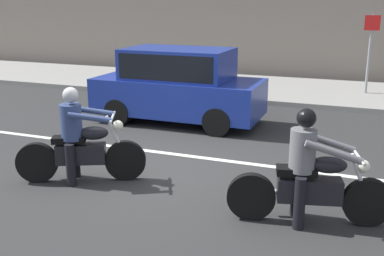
{
  "coord_description": "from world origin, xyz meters",
  "views": [
    {
      "loc": [
        3.47,
        -6.81,
        2.88
      ],
      "look_at": [
        1.07,
        -0.65,
        1.03
      ],
      "focal_mm": 42.67,
      "sensor_mm": 36.0,
      "label": 1
    }
  ],
  "objects_px": {
    "motorcycle_with_rider_gray": "(309,178)",
    "motorcycle_with_rider_denim_blue": "(79,144)",
    "parked_hatchback_cobalt_blue": "(178,85)",
    "street_sign_post": "(370,46)"
  },
  "relations": [
    {
      "from": "motorcycle_with_rider_gray",
      "to": "motorcycle_with_rider_denim_blue",
      "type": "bearing_deg",
      "value": 177.75
    },
    {
      "from": "motorcycle_with_rider_denim_blue",
      "to": "motorcycle_with_rider_gray",
      "type": "xyz_separation_m",
      "value": [
        3.67,
        -0.14,
        -0.01
      ]
    },
    {
      "from": "motorcycle_with_rider_gray",
      "to": "parked_hatchback_cobalt_blue",
      "type": "bearing_deg",
      "value": 130.91
    },
    {
      "from": "parked_hatchback_cobalt_blue",
      "to": "street_sign_post",
      "type": "distance_m",
      "value": 6.46
    },
    {
      "from": "motorcycle_with_rider_denim_blue",
      "to": "parked_hatchback_cobalt_blue",
      "type": "distance_m",
      "value": 4.07
    },
    {
      "from": "motorcycle_with_rider_denim_blue",
      "to": "street_sign_post",
      "type": "xyz_separation_m",
      "value": [
        4.24,
        8.91,
        0.93
      ]
    },
    {
      "from": "motorcycle_with_rider_denim_blue",
      "to": "street_sign_post",
      "type": "distance_m",
      "value": 9.91
    },
    {
      "from": "motorcycle_with_rider_gray",
      "to": "parked_hatchback_cobalt_blue",
      "type": "height_order",
      "value": "parked_hatchback_cobalt_blue"
    },
    {
      "from": "motorcycle_with_rider_denim_blue",
      "to": "motorcycle_with_rider_gray",
      "type": "height_order",
      "value": "motorcycle_with_rider_denim_blue"
    },
    {
      "from": "motorcycle_with_rider_denim_blue",
      "to": "parked_hatchback_cobalt_blue",
      "type": "height_order",
      "value": "parked_hatchback_cobalt_blue"
    }
  ]
}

